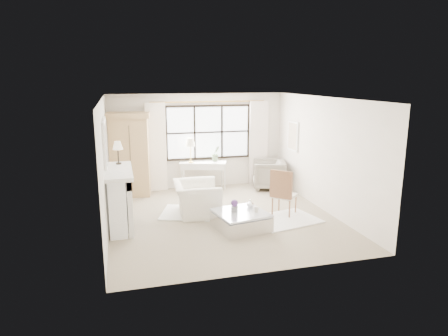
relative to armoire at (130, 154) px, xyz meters
The scene contains 32 objects.
floor 3.25m from the armoire, 50.71° to the right, with size 5.50×5.50×0.00m, color tan.
ceiling 3.42m from the armoire, 50.71° to the right, with size 5.50×5.50×0.00m, color silver.
wall_back 1.98m from the armoire, 11.43° to the left, with size 5.00×5.00×0.00m, color silver.
wall_front 5.47m from the armoire, 69.30° to the right, with size 5.00×5.00×0.00m, color beige.
wall_left 2.44m from the armoire, 103.56° to the right, with size 5.50×5.50×0.00m, color beige.
wall_right 5.02m from the armoire, 28.04° to the right, with size 5.50×5.50×0.00m, color white.
window_pane 2.31m from the armoire, ahead, with size 2.40×0.02×1.50m, color silver.
window_frame 2.31m from the armoire, ahead, with size 2.50×0.04×1.50m, color black, non-canonical shape.
curtain_rod 2.62m from the armoire, ahead, with size 0.04×0.04×3.30m, color #B5883F.
curtain_left 0.79m from the armoire, 21.67° to the left, with size 0.55×0.10×2.47m, color white.
curtain_right 3.74m from the armoire, ahead, with size 0.55×0.10×2.47m, color white.
fireplace 2.43m from the armoire, 98.27° to the right, with size 0.58×1.66×1.26m.
mirror_frame 2.52m from the armoire, 102.87° to the right, with size 0.05×1.15×0.95m, color white.
mirror_glass 2.51m from the armoire, 102.18° to the right, with size 0.02×1.00×0.80m, color silver.
art_frame 4.47m from the armoire, ahead, with size 0.04×0.62×0.82m, color white.
art_canvas 4.45m from the armoire, ahead, with size 0.01×0.52×0.72m, color beige.
mantel_lamp 1.91m from the armoire, 99.23° to the right, with size 0.22×0.22×0.51m.
armoire is the anchor object (origin of this frame).
console_table 2.14m from the armoire, ahead, with size 1.38×0.84×0.80m.
console_lamp 1.67m from the armoire, ahead, with size 0.28×0.28×0.69m.
orchid_plant 2.39m from the armoire, ahead, with size 0.24×0.20×0.44m, color #576E49.
side_table 2.24m from the armoire, 35.29° to the right, with size 0.40×0.40×0.51m.
rug_left 2.63m from the armoire, 54.06° to the right, with size 1.57×1.11×0.03m, color white.
rug_right 4.50m from the armoire, 41.81° to the right, with size 1.43×1.07×0.03m, color white.
club_armchair 2.55m from the armoire, 54.51° to the right, with size 1.17×1.02×0.76m, color white.
wingback_chair 3.93m from the armoire, ahead, with size 0.88×0.91×0.83m, color gray.
french_chair 4.30m from the armoire, 37.26° to the right, with size 0.68×0.68×1.08m.
coffee_table 3.93m from the armoire, 56.01° to the right, with size 1.16×1.16×0.38m.
planter_box 3.75m from the armoire, 57.04° to the right, with size 0.14×0.14×0.11m, color gray.
planter_flowers 3.73m from the armoire, 57.04° to the right, with size 0.15×0.15×0.15m, color #562E74.
pillar_candle 4.12m from the armoire, 53.18° to the right, with size 0.09×0.09×0.12m, color silver.
coffee_vase 3.84m from the armoire, 50.31° to the right, with size 0.16×0.16×0.16m, color silver.
Camera 1 is at (-2.18, -8.39, 3.12)m, focal length 32.00 mm.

